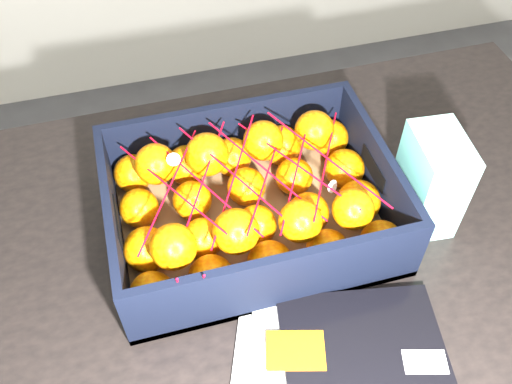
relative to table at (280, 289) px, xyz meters
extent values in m
cube|color=black|center=(0.00, 0.00, 0.08)|extent=(1.21, 0.81, 0.04)
cylinder|color=black|center=(0.55, 0.35, -0.30)|extent=(0.06, 0.06, 0.71)
cube|color=orange|center=(-0.03, -0.16, 0.12)|extent=(0.09, 0.07, 0.00)
cube|color=white|center=(0.12, -0.22, 0.12)|extent=(0.06, 0.05, 0.00)
cube|color=brown|center=(-0.03, 0.07, 0.10)|extent=(0.41, 0.31, 0.01)
cube|color=black|center=(-0.03, 0.22, 0.16)|extent=(0.41, 0.01, 0.12)
cube|color=black|center=(-0.03, -0.08, 0.16)|extent=(0.41, 0.01, 0.12)
cube|color=black|center=(-0.23, 0.07, 0.16)|extent=(0.01, 0.29, 0.12)
cube|color=black|center=(0.17, 0.07, 0.16)|extent=(0.01, 0.29, 0.12)
sphere|color=#D86C04|center=(-0.20, -0.04, 0.14)|extent=(0.06, 0.06, 0.06)
sphere|color=#D86C04|center=(-0.19, 0.03, 0.14)|extent=(0.07, 0.07, 0.07)
sphere|color=#D86C04|center=(-0.19, 0.11, 0.14)|extent=(0.06, 0.06, 0.06)
sphere|color=#D86C04|center=(-0.19, 0.18, 0.14)|extent=(0.06, 0.06, 0.06)
sphere|color=#D86C04|center=(-0.11, -0.04, 0.14)|extent=(0.06, 0.06, 0.06)
sphere|color=#D86C04|center=(-0.11, 0.03, 0.14)|extent=(0.06, 0.06, 0.06)
sphere|color=#D86C04|center=(-0.11, 0.10, 0.14)|extent=(0.06, 0.06, 0.06)
sphere|color=#D86C04|center=(-0.11, 0.18, 0.14)|extent=(0.06, 0.06, 0.06)
sphere|color=#D86C04|center=(-0.03, -0.04, 0.14)|extent=(0.07, 0.07, 0.07)
sphere|color=#D86C04|center=(-0.03, 0.03, 0.14)|extent=(0.06, 0.06, 0.06)
sphere|color=#D86C04|center=(-0.03, 0.11, 0.14)|extent=(0.06, 0.06, 0.06)
sphere|color=#D86C04|center=(-0.03, 0.18, 0.14)|extent=(0.06, 0.06, 0.06)
sphere|color=#D86C04|center=(0.05, -0.04, 0.14)|extent=(0.06, 0.06, 0.06)
sphere|color=#D86C04|center=(0.05, 0.03, 0.14)|extent=(0.06, 0.06, 0.06)
sphere|color=#D86C04|center=(0.05, 0.11, 0.14)|extent=(0.06, 0.06, 0.06)
sphere|color=#D86C04|center=(0.05, 0.18, 0.14)|extent=(0.07, 0.07, 0.07)
sphere|color=#D86C04|center=(0.13, -0.04, 0.14)|extent=(0.06, 0.06, 0.06)
sphere|color=#D86C04|center=(0.13, 0.03, 0.14)|extent=(0.07, 0.07, 0.07)
sphere|color=#D86C04|center=(0.13, 0.10, 0.14)|extent=(0.06, 0.06, 0.06)
sphere|color=#D86C04|center=(0.14, 0.18, 0.14)|extent=(0.06, 0.06, 0.06)
sphere|color=#D86C04|center=(-0.16, -0.01, 0.19)|extent=(0.06, 0.06, 0.06)
sphere|color=#D86C04|center=(-0.16, 0.15, 0.19)|extent=(0.06, 0.06, 0.06)
sphere|color=#D86C04|center=(-0.07, -0.01, 0.19)|extent=(0.06, 0.06, 0.06)
sphere|color=#D86C04|center=(-0.08, 0.14, 0.19)|extent=(0.07, 0.07, 0.07)
sphere|color=#D86C04|center=(0.02, -0.01, 0.19)|extent=(0.06, 0.06, 0.06)
sphere|color=#D86C04|center=(0.01, 0.15, 0.19)|extent=(0.06, 0.06, 0.06)
sphere|color=#D86C04|center=(0.09, -0.01, 0.19)|extent=(0.06, 0.06, 0.06)
sphere|color=#D86C04|center=(0.10, 0.15, 0.19)|extent=(0.06, 0.06, 0.06)
cylinder|color=red|center=(-0.14, 0.08, 0.21)|extent=(0.12, 0.22, 0.02)
cylinder|color=red|center=(-0.10, 0.07, 0.21)|extent=(0.12, 0.22, 0.01)
cylinder|color=red|center=(-0.05, 0.08, 0.21)|extent=(0.12, 0.22, 0.02)
cylinder|color=red|center=(-0.01, 0.08, 0.21)|extent=(0.12, 0.22, 0.02)
cylinder|color=red|center=(0.04, 0.07, 0.21)|extent=(0.12, 0.22, 0.01)
cylinder|color=red|center=(0.08, 0.07, 0.22)|extent=(0.12, 0.22, 0.02)
cylinder|color=red|center=(-0.14, 0.08, 0.21)|extent=(0.12, 0.22, 0.01)
cylinder|color=red|center=(-0.10, 0.08, 0.20)|extent=(0.12, 0.22, 0.02)
cylinder|color=red|center=(-0.05, 0.07, 0.21)|extent=(0.12, 0.22, 0.02)
cylinder|color=red|center=(-0.01, 0.07, 0.21)|extent=(0.12, 0.21, 0.03)
cylinder|color=red|center=(0.04, 0.07, 0.21)|extent=(0.12, 0.22, 0.01)
cylinder|color=red|center=(0.08, 0.07, 0.21)|extent=(0.12, 0.22, 0.02)
cylinder|color=red|center=(-0.16, -0.07, 0.19)|extent=(0.00, 0.03, 0.09)
cylinder|color=red|center=(-0.13, -0.07, 0.19)|extent=(0.01, 0.04, 0.08)
cube|color=white|center=(0.23, 0.02, 0.18)|extent=(0.08, 0.11, 0.16)
camera|label=1|loc=(-0.16, -0.44, 0.79)|focal=39.04mm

